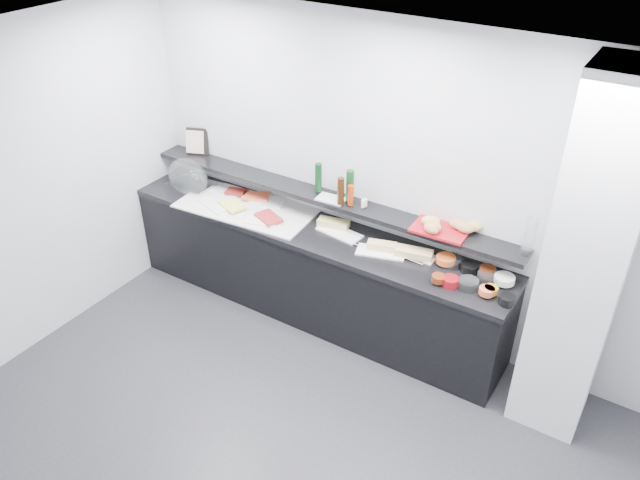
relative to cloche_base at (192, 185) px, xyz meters
The scene contains 56 objects.
ground 2.88m from the cloche_base, 39.47° to the right, with size 5.00×5.00×0.00m, color #2D2D30.
back_wall 2.17m from the cloche_base, ahead, with size 5.00×0.02×2.70m, color silver.
ceiling 3.26m from the cloche_base, 39.47° to the right, with size 5.00×5.00×0.00m, color white.
column 3.63m from the cloche_base, ahead, with size 0.50×0.50×2.70m, color silver.
buffet_cabinet 1.49m from the cloche_base, ahead, with size 3.60×0.60×0.85m, color black.
counter_top 1.41m from the cloche_base, ahead, with size 3.62×0.62×0.05m, color black.
wall_shelf 1.43m from the cloche_base, ahead, with size 3.60×0.25×0.04m, color black.
cloche_base is the anchor object (origin of this frame).
cloche_dome 0.11m from the cloche_base, 86.16° to the right, with size 0.49×0.33×0.34m, color white.
linen_runner 0.71m from the cloche_base, ahead, with size 1.26×0.60×0.01m, color silver.
platter_meat_a 0.40m from the cloche_base, 15.43° to the left, with size 0.26×0.18×0.01m, color silver.
food_meat_a 0.50m from the cloche_base, 10.63° to the left, with size 0.20×0.13×0.02m, color maroon.
platter_salmon 0.83m from the cloche_base, ahead, with size 0.31×0.21×0.01m, color white.
food_salmon 0.70m from the cloche_base, ahead, with size 0.25×0.16×0.02m, color #F75F32.
platter_cheese 0.48m from the cloche_base, 18.66° to the right, with size 0.34×0.23×0.01m, color white.
food_cheese 0.63m from the cloche_base, 12.41° to the right, with size 0.25×0.16×0.02m, color #EEEC5C.
platter_meat_b 0.99m from the cloche_base, ahead, with size 0.29×0.19×0.01m, color white.
food_meat_b 1.03m from the cloche_base, ahead, with size 0.25×0.16×0.02m, color maroon.
sandwich_plate_left 1.66m from the cloche_base, ahead, with size 0.40×0.17×0.01m, color white.
sandwich_food_left 1.56m from the cloche_base, ahead, with size 0.27×0.10×0.06m, color tan.
tongs_left 1.51m from the cloche_base, ahead, with size 0.01×0.01×0.16m, color silver.
sandwich_plate_mid 2.10m from the cloche_base, ahead, with size 0.40×0.17×0.01m, color white.
sandwich_food_mid 2.08m from the cloche_base, ahead, with size 0.24×0.09×0.06m, color #E2BC76.
tongs_mid 1.87m from the cloche_base, ahead, with size 0.01×0.01×0.16m, color silver.
sandwich_plate_right 2.35m from the cloche_base, ahead, with size 0.33×0.14×0.01m, color silver.
sandwich_food_right 2.35m from the cloche_base, ahead, with size 0.30×0.11×0.06m, color #E4C077.
tongs_right 2.38m from the cloche_base, ahead, with size 0.01×0.01×0.16m, color silver.
bowl_glass_fruit 2.64m from the cloche_base, ahead, with size 0.17×0.17×0.07m, color silver.
fill_glass_fruit 2.60m from the cloche_base, ahead, with size 0.15×0.15×0.05m, color orange.
bowl_black_jam 2.80m from the cloche_base, ahead, with size 0.14×0.14×0.07m, color black.
fill_black_jam 2.93m from the cloche_base, ahead, with size 0.13×0.13×0.05m, color #5F230D.
bowl_glass_cream 2.97m from the cloche_base, ahead, with size 0.18×0.18×0.07m, color silver.
fill_glass_cream 3.08m from the cloche_base, ahead, with size 0.16×0.16×0.05m, color white.
bowl_red_jam 2.74m from the cloche_base, ahead, with size 0.13×0.13×0.07m, color maroon.
fill_red_jam 2.66m from the cloche_base, ahead, with size 0.10×0.10×0.05m, color #62250E.
bowl_glass_salmon 2.87m from the cloche_base, ahead, with size 0.16×0.16×0.07m, color silver.
fill_glass_salmon 3.02m from the cloche_base, ahead, with size 0.12×0.12×0.05m, color orange.
bowl_black_fruit 3.18m from the cloche_base, ahead, with size 0.12×0.12×0.07m, color black.
fill_black_fruit 3.04m from the cloche_base, ahead, with size 0.10×0.10×0.05m, color orange.
framed_print 0.42m from the cloche_base, 107.52° to the left, with size 0.22×0.02×0.26m, color black.
print_art 0.41m from the cloche_base, 112.56° to the left, with size 0.18×0.00×0.22m, color #D4A999.
condiment_tray 1.54m from the cloche_base, ahead, with size 0.25×0.15×0.01m, color silver.
bottle_green_a 1.41m from the cloche_base, ahead, with size 0.06×0.06×0.26m, color black.
bottle_brown 1.67m from the cloche_base, ahead, with size 0.06×0.06×0.24m, color #311809.
bottle_green_b 1.72m from the cloche_base, ahead, with size 0.07×0.07×0.28m, color #103B14.
bottle_hot 1.75m from the cloche_base, ahead, with size 0.05×0.05×0.18m, color #B82E0D.
shaker_salt 1.85m from the cloche_base, ahead, with size 0.03×0.03×0.07m, color white.
shaker_pepper 1.86m from the cloche_base, ahead, with size 0.03×0.03×0.07m, color white.
bread_tray 2.52m from the cloche_base, ahead, with size 0.43×0.30×0.02m, color #A8121A.
bread_roll_n 2.64m from the cloche_base, ahead, with size 0.15×0.10×0.08m, color #B37B44.
bread_roll_ne 2.76m from the cloche_base, ahead, with size 0.14×0.09×0.08m, color tan.
bread_roll_sw 2.50m from the cloche_base, ahead, with size 0.12×0.08×0.08m, color #B68345.
bread_roll_s 2.48m from the cloche_base, ahead, with size 0.14×0.09×0.08m, color #BC7C47.
bread_roll_midw 2.44m from the cloche_base, ahead, with size 0.15×0.10×0.08m, color tan.
bread_roll_mide 2.70m from the cloche_base, ahead, with size 0.15×0.09×0.08m, color #B67945.
carafe 3.20m from the cloche_base, ahead, with size 0.09×0.09×0.30m, color silver.
Camera 1 is at (1.83, -2.15, 3.70)m, focal length 35.00 mm.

